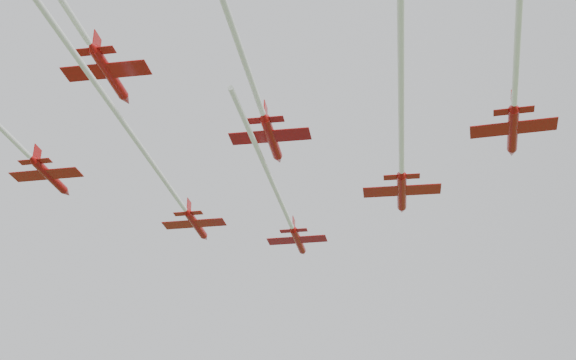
{
  "coord_description": "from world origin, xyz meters",
  "views": [
    {
      "loc": [
        4.83,
        -85.2,
        8.36
      ],
      "look_at": [
        2.84,
        -0.01,
        49.93
      ],
      "focal_mm": 50.0,
      "sensor_mm": 36.0,
      "label": 1
    }
  ],
  "objects_px": {
    "jet_row2_left": "(157,170)",
    "jet_row3_right": "(516,69)",
    "jet_lead": "(285,212)",
    "jet_row3_mid": "(254,88)",
    "jet_row2_right": "(402,159)"
  },
  "relations": [
    {
      "from": "jet_row2_left",
      "to": "jet_row3_right",
      "type": "distance_m",
      "value": 39.86
    },
    {
      "from": "jet_lead",
      "to": "jet_row2_right",
      "type": "distance_m",
      "value": 19.14
    },
    {
      "from": "jet_row3_mid",
      "to": "jet_row3_right",
      "type": "relative_size",
      "value": 0.96
    },
    {
      "from": "jet_lead",
      "to": "jet_row3_mid",
      "type": "relative_size",
      "value": 0.95
    },
    {
      "from": "jet_row2_left",
      "to": "jet_row2_right",
      "type": "relative_size",
      "value": 1.3
    },
    {
      "from": "jet_row3_mid",
      "to": "jet_row2_right",
      "type": "bearing_deg",
      "value": 48.24
    },
    {
      "from": "jet_row2_left",
      "to": "jet_row3_mid",
      "type": "bearing_deg",
      "value": -35.82
    },
    {
      "from": "jet_lead",
      "to": "jet_row2_left",
      "type": "xyz_separation_m",
      "value": [
        -13.88,
        -16.24,
        -1.82
      ]
    },
    {
      "from": "jet_row2_right",
      "to": "jet_row3_mid",
      "type": "distance_m",
      "value": 21.47
    },
    {
      "from": "jet_lead",
      "to": "jet_row3_mid",
      "type": "bearing_deg",
      "value": -86.53
    },
    {
      "from": "jet_lead",
      "to": "jet_row2_left",
      "type": "height_order",
      "value": "jet_lead"
    },
    {
      "from": "jet_row3_right",
      "to": "jet_row2_right",
      "type": "bearing_deg",
      "value": 123.98
    },
    {
      "from": "jet_row2_left",
      "to": "jet_row3_mid",
      "type": "relative_size",
      "value": 1.23
    },
    {
      "from": "jet_row2_right",
      "to": "jet_row3_right",
      "type": "distance_m",
      "value": 21.78
    },
    {
      "from": "jet_row3_mid",
      "to": "jet_row3_right",
      "type": "xyz_separation_m",
      "value": [
        24.51,
        -6.02,
        -2.12
      ]
    }
  ]
}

